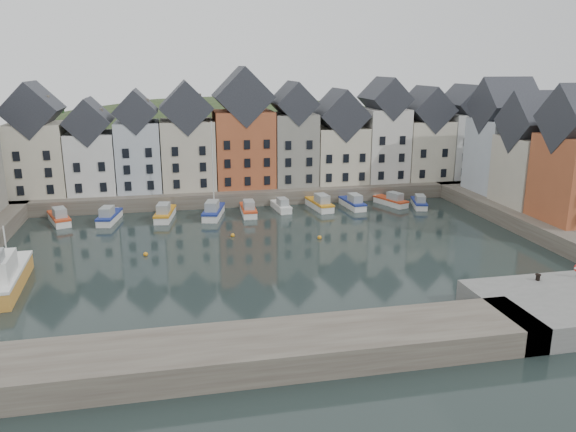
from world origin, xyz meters
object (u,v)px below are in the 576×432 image
object	(u,v)px
boat_d	(213,211)
large_vessel	(3,277)
mooring_bollard	(538,277)
boat_a	(59,218)

from	to	relation	value
boat_d	large_vessel	bearing A→B (deg)	-119.30
large_vessel	mooring_bollard	bearing A→B (deg)	-17.49
boat_d	large_vessel	world-z (taller)	boat_d
boat_a	boat_d	bearing A→B (deg)	-22.72
boat_a	large_vessel	distance (m)	22.92
boat_a	large_vessel	bearing A→B (deg)	-111.81
large_vessel	mooring_bollard	xyz separation A→B (m)	(45.96, -12.02, 0.94)
boat_d	mooring_bollard	xyz separation A→B (m)	(25.30, -33.90, 1.46)
boat_d	mooring_bollard	world-z (taller)	boat_d
mooring_bollard	boat_a	bearing A→B (deg)	142.28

